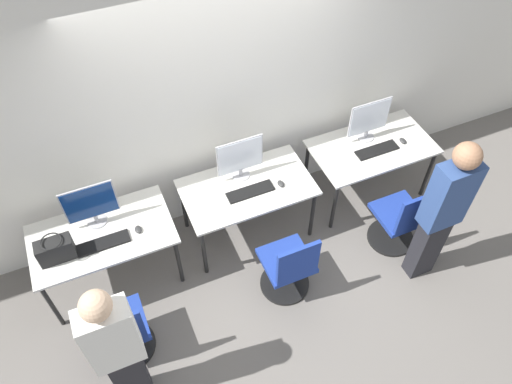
% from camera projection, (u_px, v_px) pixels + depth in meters
% --- Properties ---
extents(ground_plane, '(20.00, 20.00, 0.00)m').
position_uv_depth(ground_plane, '(262.00, 256.00, 5.11)').
color(ground_plane, slate).
extents(wall_back, '(12.00, 0.05, 2.80)m').
position_uv_depth(wall_back, '(225.00, 99.00, 4.55)').
color(wall_back, silver).
rests_on(wall_back, ground_plane).
extents(desk_left, '(1.26, 0.72, 0.70)m').
position_uv_depth(desk_left, '(103.00, 238.00, 4.48)').
color(desk_left, silver).
rests_on(desk_left, ground_plane).
extents(monitor_left, '(0.46, 0.18, 0.46)m').
position_uv_depth(monitor_left, '(91.00, 204.00, 4.33)').
color(monitor_left, '#B2B2B7').
rests_on(monitor_left, desk_left).
extents(keyboard_left, '(0.46, 0.14, 0.02)m').
position_uv_depth(keyboard_left, '(103.00, 243.00, 4.35)').
color(keyboard_left, black).
rests_on(keyboard_left, desk_left).
extents(mouse_left, '(0.06, 0.09, 0.03)m').
position_uv_depth(mouse_left, '(138.00, 229.00, 4.44)').
color(mouse_left, '#333333').
rests_on(mouse_left, desk_left).
extents(office_chair_left, '(0.48, 0.48, 0.89)m').
position_uv_depth(office_chair_left, '(122.00, 334.00, 4.17)').
color(office_chair_left, black).
rests_on(office_chair_left, ground_plane).
extents(person_left, '(0.36, 0.21, 1.61)m').
position_uv_depth(person_left, '(117.00, 348.00, 3.55)').
color(person_left, '#232328').
rests_on(person_left, ground_plane).
extents(desk_center, '(1.26, 0.72, 0.70)m').
position_uv_depth(desk_center, '(247.00, 191.00, 4.84)').
color(desk_center, silver).
rests_on(desk_center, ground_plane).
extents(monitor_center, '(0.46, 0.18, 0.46)m').
position_uv_depth(monitor_center, '(240.00, 158.00, 4.70)').
color(monitor_center, '#B2B2B7').
rests_on(monitor_center, desk_center).
extents(keyboard_center, '(0.46, 0.14, 0.02)m').
position_uv_depth(keyboard_center, '(250.00, 192.00, 4.73)').
color(keyboard_center, black).
rests_on(keyboard_center, desk_center).
extents(mouse_center, '(0.06, 0.09, 0.03)m').
position_uv_depth(mouse_center, '(281.00, 184.00, 4.79)').
color(mouse_center, '#333333').
rests_on(mouse_center, desk_center).
extents(office_chair_center, '(0.48, 0.48, 0.89)m').
position_uv_depth(office_chair_center, '(289.00, 269.00, 4.59)').
color(office_chair_center, black).
rests_on(office_chair_center, ground_plane).
extents(desk_right, '(1.26, 0.72, 0.70)m').
position_uv_depth(desk_right, '(371.00, 151.00, 5.21)').
color(desk_right, silver).
rests_on(desk_right, ground_plane).
extents(monitor_right, '(0.46, 0.18, 0.46)m').
position_uv_depth(monitor_right, '(369.00, 119.00, 5.06)').
color(monitor_right, '#B2B2B7').
rests_on(monitor_right, desk_right).
extents(keyboard_right, '(0.46, 0.14, 0.02)m').
position_uv_depth(keyboard_right, '(377.00, 150.00, 5.10)').
color(keyboard_right, black).
rests_on(keyboard_right, desk_right).
extents(mouse_right, '(0.06, 0.09, 0.03)m').
position_uv_depth(mouse_right, '(403.00, 141.00, 5.18)').
color(mouse_right, '#333333').
rests_on(mouse_right, desk_right).
extents(office_chair_right, '(0.48, 0.48, 0.89)m').
position_uv_depth(office_chair_right, '(400.00, 221.00, 4.94)').
color(office_chair_right, black).
rests_on(office_chair_right, ground_plane).
extents(person_right, '(0.36, 0.23, 1.72)m').
position_uv_depth(person_right, '(443.00, 210.00, 4.29)').
color(person_right, '#232328').
rests_on(person_right, ground_plane).
extents(handbag, '(0.30, 0.18, 0.25)m').
position_uv_depth(handbag, '(55.00, 250.00, 4.18)').
color(handbag, black).
rests_on(handbag, desk_left).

